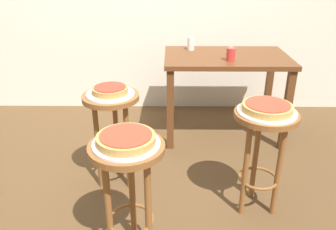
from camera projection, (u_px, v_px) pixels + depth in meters
The scene contains 14 objects.
ground_plane at pixel (132, 194), 2.46m from camera, with size 6.00×6.00×0.00m, color brown.
stool_foreground at pixel (128, 176), 1.76m from camera, with size 0.39×0.39×0.70m.
serving_plate_foreground at pixel (126, 144), 1.68m from camera, with size 0.34×0.34×0.01m, color silver.
pizza_foreground at pixel (126, 139), 1.67m from camera, with size 0.29×0.29×0.05m.
stool_middle at pixel (263, 140), 2.11m from camera, with size 0.39×0.39×0.70m.
serving_plate_middle at pixel (267, 112), 2.04m from camera, with size 0.35×0.35×0.01m, color white.
pizza_middle at pixel (267, 107), 2.02m from camera, with size 0.30×0.30×0.05m.
stool_leftside at pixel (112, 119), 2.38m from camera, with size 0.39×0.39×0.70m.
serving_plate_leftside at pixel (110, 94), 2.30m from camera, with size 0.33×0.33×0.01m, color silver.
pizza_leftside at pixel (110, 90), 2.29m from camera, with size 0.24×0.24×0.05m.
dining_table at pixel (226, 68), 3.06m from camera, with size 1.09×0.69×0.76m.
cup_near_edge at pixel (231, 54), 2.83m from camera, with size 0.07×0.07×0.11m, color red.
cup_far_edge at pixel (191, 44), 3.17m from camera, with size 0.07×0.07×0.12m, color silver.
condiment_shaker at pixel (231, 51), 3.00m from camera, with size 0.04×0.04×0.07m, color white.
Camera 1 is at (0.28, -1.99, 1.54)m, focal length 36.62 mm.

